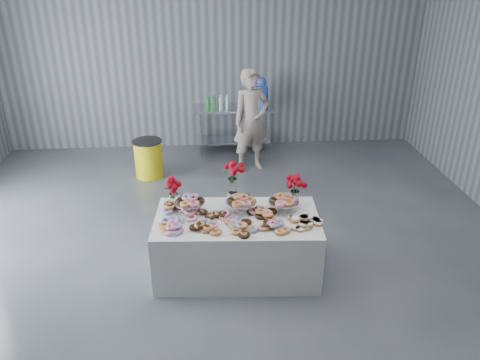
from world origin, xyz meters
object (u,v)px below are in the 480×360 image
at_px(prep_table, 234,121).
at_px(display_table, 237,245).
at_px(water_jug, 261,93).
at_px(person, 251,121).
at_px(trash_barrel, 148,158).

bearing_deg(prep_table, display_table, -93.49).
bearing_deg(water_jug, display_table, -100.76).
xyz_separation_m(display_table, person, (0.47, 3.03, 0.53)).
distance_m(water_jug, person, 0.91).
bearing_deg(trash_barrel, prep_table, 33.31).
height_order(person, trash_barrel, person).
xyz_separation_m(prep_table, trash_barrel, (-1.56, -1.02, -0.29)).
height_order(prep_table, water_jug, water_jug).
bearing_deg(display_table, person, 81.18).
xyz_separation_m(prep_table, person, (0.23, -0.84, 0.28)).
xyz_separation_m(display_table, water_jug, (0.74, 3.87, 0.77)).
distance_m(display_table, trash_barrel, 3.14).
height_order(display_table, trash_barrel, display_table).
bearing_deg(display_table, trash_barrel, 114.89).
bearing_deg(trash_barrel, display_table, -65.11).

